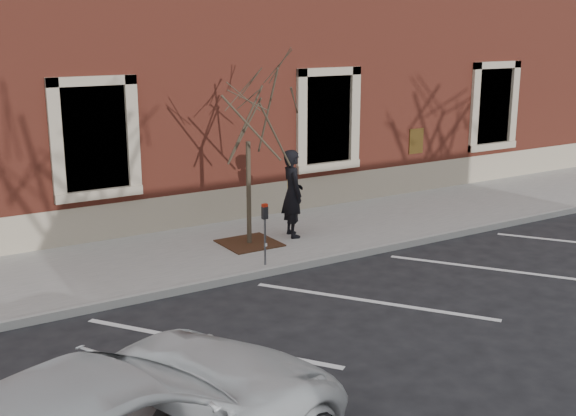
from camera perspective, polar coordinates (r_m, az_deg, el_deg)
ground at (r=14.52m, az=1.26°, el=-4.71°), size 120.00×120.00×0.00m
sidewalk_near at (r=15.92m, az=-2.19°, el=-2.72°), size 40.00×3.50×0.15m
curb_near at (r=14.46m, az=1.37°, el=-4.48°), size 40.00×0.12×0.15m
parking_stripes at (r=12.85m, az=6.68°, el=-7.36°), size 28.00×4.40×0.01m
building_civic at (r=20.66m, az=-10.78°, el=11.98°), size 40.00×8.62×8.00m
man at (r=15.87m, az=0.36°, el=1.16°), size 0.61×0.80×1.95m
parking_meter at (r=13.96m, az=-1.84°, el=-1.17°), size 0.11×0.09×1.23m
tree_grate at (r=15.56m, az=-3.07°, el=-2.78°), size 1.16×1.16×0.03m
sapling at (r=14.99m, az=-3.21°, el=7.55°), size 2.42×2.42×4.04m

